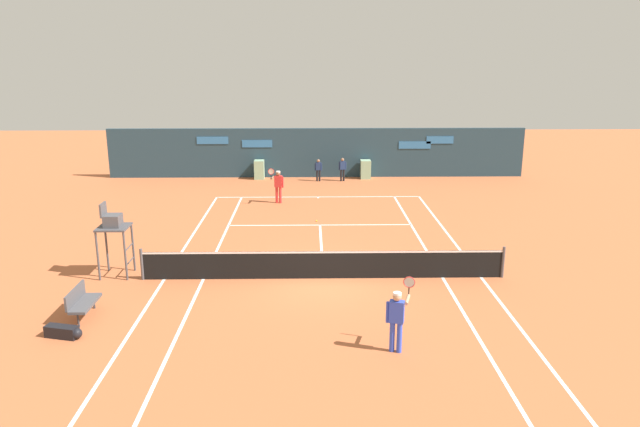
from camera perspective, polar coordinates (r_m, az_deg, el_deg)
ground_plane at (r=20.56m, az=0.29°, el=-5.63°), size 80.00×80.00×0.01m
tennis_net at (r=19.85m, az=0.33°, el=-4.84°), size 12.10×0.10×1.07m
sponsor_back_wall at (r=36.11m, az=-0.32°, el=5.75°), size 25.00×1.02×2.95m
umpire_chair at (r=20.91m, az=-19.18°, el=-1.18°), size 1.00×1.00×2.52m
player_bench at (r=18.31m, az=-21.83°, el=-7.74°), size 0.54×1.39×0.88m
equipment_bag at (r=17.38m, az=-23.20°, el=-10.37°), size 1.04×0.51×0.32m
player_on_baseline at (r=29.80m, az=-4.03°, el=2.85°), size 0.74×0.68×1.86m
player_near_side at (r=15.13m, az=7.36°, el=-9.66°), size 0.77×0.66×1.84m
ball_kid_right_post at (r=35.03m, az=2.16°, el=4.39°), size 0.45×0.22×1.37m
ball_kid_left_post at (r=34.99m, az=-0.16°, el=4.32°), size 0.43×0.18×1.30m
tennis_ball_mid_court at (r=26.64m, az=-0.33°, el=-0.70°), size 0.07×0.07×0.07m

